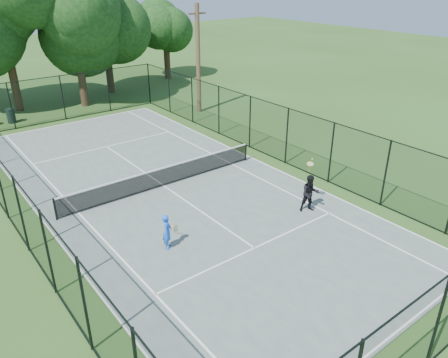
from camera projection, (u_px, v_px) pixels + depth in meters
ground at (164, 187)px, 20.43m from camera, size 120.00×120.00×0.00m
tennis_court at (164, 187)px, 20.42m from camera, size 11.00×24.00×0.06m
tennis_net at (163, 176)px, 20.18m from camera, size 10.08×0.08×0.95m
fence at (162, 158)px, 19.78m from camera, size 13.10×26.10×3.00m
tree_near_left at (1, 17)px, 28.94m from camera, size 7.93×7.93×10.35m
tree_near_mid at (75, 31)px, 30.47m from camera, size 6.65×6.65×8.70m
tree_near_right at (105, 32)px, 34.39m from camera, size 5.50×5.50×7.59m
tree_far_right at (166, 36)px, 39.52m from camera, size 4.61×4.61×6.10m
trash_bin_right at (11, 116)px, 28.87m from camera, size 0.58×0.58×0.96m
utility_pole at (198, 59)px, 29.82m from camera, size 1.40×0.30×7.28m
player_blue at (167, 231)px, 15.59m from camera, size 0.87×0.59×1.37m
player_black at (310, 193)px, 17.97m from camera, size 1.03×0.97×2.09m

